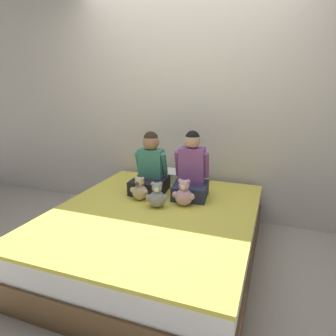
# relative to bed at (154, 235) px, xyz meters

# --- Properties ---
(ground_plane) EXTENTS (14.00, 14.00, 0.00)m
(ground_plane) POSITION_rel_bed_xyz_m (0.00, 0.00, -0.22)
(ground_plane) COLOR #B2A899
(wall_behind_bed) EXTENTS (8.00, 0.06, 2.50)m
(wall_behind_bed) POSITION_rel_bed_xyz_m (0.00, 1.07, 1.03)
(wall_behind_bed) COLOR beige
(wall_behind_bed) RESTS_ON ground_plane
(bed) EXTENTS (1.68, 1.97, 0.45)m
(bed) POSITION_rel_bed_xyz_m (0.00, 0.00, 0.00)
(bed) COLOR brown
(bed) RESTS_ON ground_plane
(child_on_left) EXTENTS (0.34, 0.39, 0.60)m
(child_on_left) POSITION_rel_bed_xyz_m (-0.22, 0.44, 0.46)
(child_on_left) COLOR black
(child_on_left) RESTS_ON bed
(child_on_right) EXTENTS (0.35, 0.38, 0.63)m
(child_on_right) POSITION_rel_bed_xyz_m (0.21, 0.45, 0.47)
(child_on_right) COLOR #282D47
(child_on_right) RESTS_ON bed
(teddy_bear_held_by_left_child) EXTENTS (0.19, 0.14, 0.23)m
(teddy_bear_held_by_left_child) POSITION_rel_bed_xyz_m (-0.21, 0.19, 0.32)
(teddy_bear_held_by_left_child) COLOR #D1B78E
(teddy_bear_held_by_left_child) RESTS_ON bed
(teddy_bear_held_by_right_child) EXTENTS (0.20, 0.15, 0.24)m
(teddy_bear_held_by_right_child) POSITION_rel_bed_xyz_m (0.21, 0.20, 0.33)
(teddy_bear_held_by_right_child) COLOR #DBA3B2
(teddy_bear_held_by_right_child) RESTS_ON bed
(teddy_bear_between_children) EXTENTS (0.19, 0.15, 0.23)m
(teddy_bear_between_children) POSITION_rel_bed_xyz_m (-0.00, 0.09, 0.32)
(teddy_bear_between_children) COLOR #939399
(teddy_bear_between_children) RESTS_ON bed
(pillow_at_headboard) EXTENTS (0.53, 0.26, 0.11)m
(pillow_at_headboard) POSITION_rel_bed_xyz_m (0.00, 0.82, 0.28)
(pillow_at_headboard) COLOR white
(pillow_at_headboard) RESTS_ON bed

